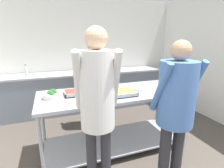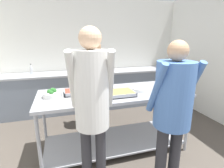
# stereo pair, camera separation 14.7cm
# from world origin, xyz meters

# --- Properties ---
(wall_rear) EXTENTS (4.49, 0.06, 2.65)m
(wall_rear) POSITION_xyz_m (0.00, 3.81, 1.32)
(wall_rear) COLOR silver
(wall_rear) RESTS_ON ground_plane
(wall_right) EXTENTS (0.06, 3.93, 2.65)m
(wall_right) POSITION_xyz_m (2.22, 1.91, 1.32)
(wall_right) COLOR silver
(wall_right) RESTS_ON ground_plane
(back_counter) EXTENTS (4.33, 0.65, 0.92)m
(back_counter) POSITION_xyz_m (-0.00, 3.44, 0.46)
(back_counter) COLOR slate
(back_counter) RESTS_ON ground_plane
(serving_counter) EXTENTS (2.18, 0.88, 0.92)m
(serving_counter) POSITION_xyz_m (-0.14, 1.70, 0.62)
(serving_counter) COLOR #9EA0A8
(serving_counter) RESTS_ON ground_plane
(broccoli_bowl) EXTENTS (0.25, 0.25, 0.12)m
(broccoli_bowl) POSITION_xyz_m (-1.01, 1.74, 0.97)
(broccoli_bowl) COLOR silver
(broccoli_bowl) RESTS_ON serving_counter
(serving_tray_roast) EXTENTS (0.42, 0.27, 0.05)m
(serving_tray_roast) POSITION_xyz_m (-0.64, 1.79, 0.95)
(serving_tray_roast) COLOR #9EA0A8
(serving_tray_roast) RESTS_ON serving_counter
(serving_tray_vegetables) EXTENTS (0.49, 0.32, 0.05)m
(serving_tray_vegetables) POSITION_xyz_m (-0.15, 1.56, 0.95)
(serving_tray_vegetables) COLOR #9EA0A8
(serving_tray_vegetables) RESTS_ON serving_counter
(plate_stack) EXTENTS (0.26, 0.26, 0.05)m
(plate_stack) POSITION_xyz_m (0.26, 1.66, 0.95)
(plate_stack) COLOR white
(plate_stack) RESTS_ON serving_counter
(sauce_pan) EXTENTS (0.42, 0.28, 0.08)m
(sauce_pan) POSITION_xyz_m (0.64, 1.44, 0.96)
(sauce_pan) COLOR #9EA0A8
(sauce_pan) RESTS_ON serving_counter
(guest_serving_left) EXTENTS (0.49, 0.42, 1.80)m
(guest_serving_left) POSITION_xyz_m (-0.60, 0.95, 1.13)
(guest_serving_left) COLOR #2D2D33
(guest_serving_left) RESTS_ON ground_plane
(guest_serving_right) EXTENTS (0.49, 0.40, 1.68)m
(guest_serving_right) POSITION_xyz_m (0.25, 0.84, 1.03)
(guest_serving_right) COLOR #2D2D33
(guest_serving_right) RESTS_ON ground_plane
(cook_behind_counter) EXTENTS (0.51, 0.40, 1.65)m
(cook_behind_counter) POSITION_xyz_m (-0.24, 2.53, 1.02)
(cook_behind_counter) COLOR #2D2D33
(cook_behind_counter) RESTS_ON ground_plane
(water_bottle) EXTENTS (0.06, 0.06, 0.23)m
(water_bottle) POSITION_xyz_m (-1.50, 3.50, 1.02)
(water_bottle) COLOR silver
(water_bottle) RESTS_ON back_counter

